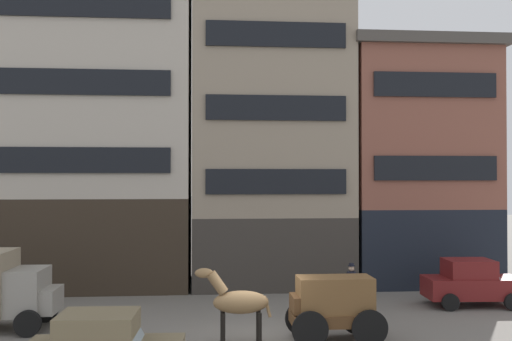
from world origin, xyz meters
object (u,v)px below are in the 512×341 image
cargo_wagon (333,304)px  draft_horse (238,302)px  pedestrian_officer (351,285)px  sedan_light (472,283)px

cargo_wagon → draft_horse: bearing=-180.0°
pedestrian_officer → draft_horse: bearing=-138.5°
draft_horse → pedestrian_officer: draft_horse is taller
draft_horse → sedan_light: draft_horse is taller
draft_horse → pedestrian_officer: 6.07m
draft_horse → pedestrian_officer: size_ratio=1.31×
sedan_light → cargo_wagon: bearing=-146.0°
cargo_wagon → pedestrian_officer: (1.59, 4.01, -0.17)m
cargo_wagon → draft_horse: draft_horse is taller
cargo_wagon → sedan_light: (6.51, 4.38, -0.23)m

